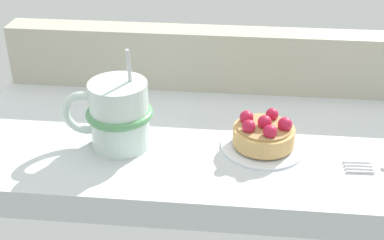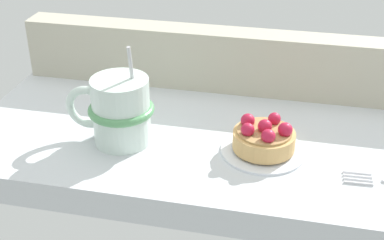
# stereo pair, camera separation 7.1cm
# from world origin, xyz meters

# --- Properties ---
(ground_plane) EXTENTS (0.69, 0.34, 0.04)m
(ground_plane) POSITION_xyz_m (0.00, 0.00, -0.02)
(ground_plane) COLOR silver
(window_rail_back) EXTENTS (0.68, 0.05, 0.10)m
(window_rail_back) POSITION_xyz_m (0.00, 0.14, 0.05)
(window_rail_back) COLOR #B2AD99
(window_rail_back) RESTS_ON ground_plane
(dessert_plate) EXTENTS (0.11, 0.11, 0.01)m
(dessert_plate) POSITION_xyz_m (0.08, -0.04, 0.00)
(dessert_plate) COLOR silver
(dessert_plate) RESTS_ON ground_plane
(raspberry_tart) EXTENTS (0.08, 0.08, 0.04)m
(raspberry_tart) POSITION_xyz_m (0.08, -0.04, 0.02)
(raspberry_tart) COLOR tan
(raspberry_tart) RESTS_ON dessert_plate
(coffee_mug) EXTENTS (0.12, 0.09, 0.14)m
(coffee_mug) POSITION_xyz_m (-0.12, -0.05, 0.05)
(coffee_mug) COLOR silver
(coffee_mug) RESTS_ON ground_plane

